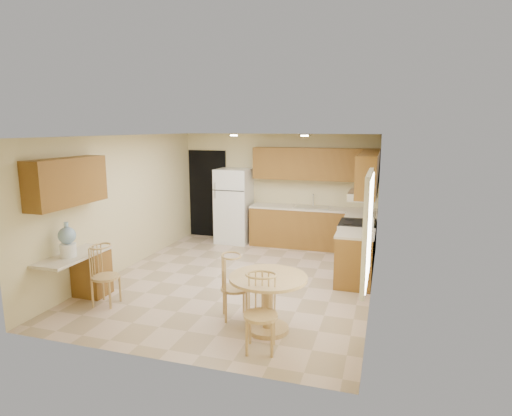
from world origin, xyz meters
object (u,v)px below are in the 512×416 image
(dining_table, at_px, (268,295))
(water_crock, at_px, (67,241))
(chair_desk, at_px, (101,271))
(stove, at_px, (356,245))
(refrigerator, at_px, (234,206))
(chair_table_a, at_px, (233,282))
(chair_table_b, at_px, (259,309))

(dining_table, distance_m, water_crock, 3.06)
(chair_desk, bearing_deg, stove, 124.51)
(dining_table, bearing_deg, water_crock, -178.07)
(refrigerator, height_order, stove, refrigerator)
(chair_table_a, distance_m, chair_table_b, 0.97)
(dining_table, bearing_deg, refrigerator, 115.62)
(refrigerator, bearing_deg, chair_desk, -98.39)
(dining_table, bearing_deg, chair_desk, 179.46)
(chair_table_b, height_order, water_crock, water_crock)
(dining_table, relative_size, chair_table_a, 1.12)
(refrigerator, height_order, chair_table_b, refrigerator)
(chair_table_a, xyz_separation_m, chair_desk, (-2.01, -0.14, -0.00))
(refrigerator, relative_size, stove, 1.57)
(stove, distance_m, dining_table, 3.01)
(chair_table_a, relative_size, chair_table_b, 0.98)
(dining_table, bearing_deg, chair_table_a, 163.49)
(stove, relative_size, chair_desk, 1.20)
(refrigerator, relative_size, chair_desk, 1.88)
(chair_table_a, distance_m, water_crock, 2.52)
(stove, height_order, dining_table, stove)
(dining_table, height_order, chair_desk, chair_desk)
(chair_desk, bearing_deg, chair_table_a, 89.14)
(refrigerator, height_order, chair_desk, refrigerator)
(refrigerator, bearing_deg, water_crock, -104.06)
(chair_desk, bearing_deg, water_crock, -79.24)
(dining_table, xyz_separation_m, water_crock, (-3.01, -0.10, 0.51))
(dining_table, height_order, water_crock, water_crock)
(chair_table_a, relative_size, chair_desk, 1.00)
(refrigerator, xyz_separation_m, dining_table, (1.96, -4.09, -0.36))
(refrigerator, bearing_deg, dining_table, -64.38)
(refrigerator, bearing_deg, chair_table_b, -66.78)
(stove, height_order, water_crock, water_crock)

